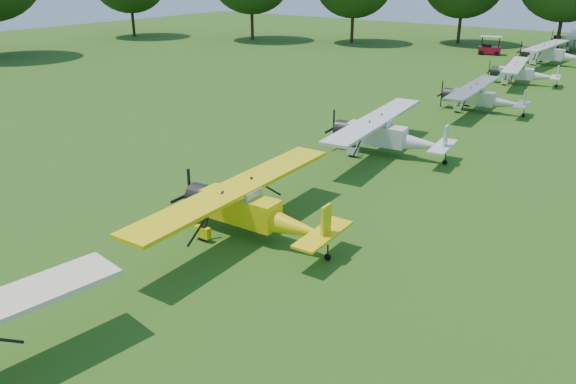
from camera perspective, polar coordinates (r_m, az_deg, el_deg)
name	(u,v)px	position (r m, az deg, el deg)	size (l,w,h in m)	color
ground	(320,191)	(27.03, 3.27, 0.12)	(160.00, 160.00, 0.00)	#295715
tree_belt	(402,21)	(23.55, 11.53, 16.64)	(137.36, 130.27, 14.52)	black
aircraft_2	(251,207)	(22.02, -3.81, -1.49)	(7.12, 11.33, 2.23)	yellow
aircraft_3	(385,133)	(32.29, 9.87, 5.97)	(7.13, 11.34, 2.23)	silver
aircraft_4	(481,96)	(43.96, 18.97, 9.20)	(6.35, 10.12, 1.99)	silver
aircraft_5	(521,72)	(55.77, 22.63, 11.21)	(6.21, 9.83, 1.93)	silver
aircraft_6	(552,52)	(68.10, 25.26, 12.70)	(7.33, 11.66, 2.30)	silver
golf_cart	(489,48)	(73.69, 19.76, 13.56)	(2.79, 2.09, 2.14)	#A40B20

